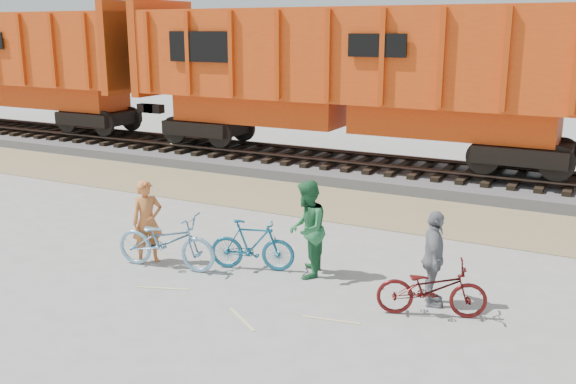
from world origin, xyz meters
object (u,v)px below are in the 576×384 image
(bicycle_maroon, at_px, (432,289))
(person_solo, at_px, (147,222))
(person_woman, at_px, (434,259))
(hopper_car_left, at_px, (0,61))
(bicycle_blue, at_px, (166,241))
(person_man, at_px, (307,229))
(bicycle_teal, at_px, (252,245))
(hopper_car_center, at_px, (349,73))

(bicycle_maroon, xyz_separation_m, person_solo, (-5.33, -0.15, 0.35))
(person_woman, bearing_deg, bicycle_maroon, 174.78)
(hopper_car_left, relative_size, bicycle_blue, 7.17)
(hopper_car_left, bearing_deg, person_woman, -22.71)
(bicycle_blue, xyz_separation_m, person_man, (2.43, 0.85, 0.35))
(bicycle_teal, xyz_separation_m, person_man, (1.00, 0.20, 0.40))
(bicycle_blue, relative_size, bicycle_teal, 1.26)
(hopper_car_left, bearing_deg, bicycle_maroon, -23.58)
(hopper_car_left, relative_size, person_solo, 8.93)
(person_man, bearing_deg, bicycle_maroon, 58.17)
(bicycle_blue, bearing_deg, hopper_car_center, -7.84)
(bicycle_maroon, xyz_separation_m, person_man, (-2.40, 0.60, 0.43))
(bicycle_teal, distance_m, bicycle_maroon, 3.42)
(person_solo, distance_m, person_woman, 5.26)
(bicycle_teal, distance_m, person_solo, 2.04)
(person_man, bearing_deg, hopper_car_center, 179.92)
(bicycle_maroon, bearing_deg, bicycle_teal, 63.72)
(bicycle_blue, height_order, person_solo, person_solo)
(hopper_car_center, height_order, bicycle_blue, hopper_car_center)
(bicycle_maroon, height_order, person_man, person_man)
(person_solo, bearing_deg, bicycle_teal, -37.17)
(bicycle_maroon, bearing_deg, person_solo, 72.04)
(hopper_car_center, height_order, bicycle_teal, hopper_car_center)
(hopper_car_center, relative_size, bicycle_blue, 7.17)
(bicycle_teal, xyz_separation_m, person_solo, (-1.93, -0.55, 0.32))
(person_man, xyz_separation_m, person_woman, (2.30, -0.20, -0.09))
(bicycle_blue, bearing_deg, hopper_car_left, 50.43)
(bicycle_blue, xyz_separation_m, person_woman, (4.73, 0.65, 0.26))
(bicycle_teal, bearing_deg, person_solo, 88.32)
(hopper_car_left, relative_size, person_woman, 9.09)
(bicycle_maroon, xyz_separation_m, person_woman, (-0.10, 0.40, 0.34))
(bicycle_blue, distance_m, person_man, 2.60)
(hopper_car_left, xyz_separation_m, person_man, (17.61, -8.13, -2.14))
(hopper_car_left, distance_m, bicycle_maroon, 21.98)
(hopper_car_center, bearing_deg, person_woman, -59.51)
(hopper_car_center, height_order, bicycle_maroon, hopper_car_center)
(person_solo, bearing_deg, hopper_car_center, 34.80)
(hopper_car_left, relative_size, hopper_car_center, 1.00)
(hopper_car_center, xyz_separation_m, bicycle_blue, (0.17, -8.98, -2.49))
(hopper_car_left, relative_size, bicycle_teal, 9.02)
(bicycle_maroon, height_order, person_solo, person_solo)
(bicycle_blue, bearing_deg, person_man, -79.66)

